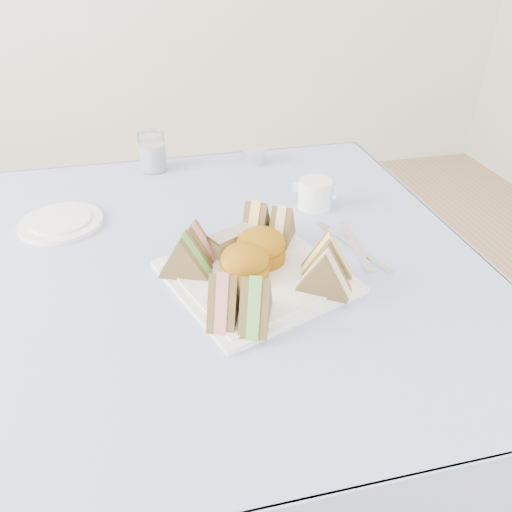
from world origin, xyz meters
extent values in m
plane|color=#9E7751|center=(0.00, 0.00, 0.00)|extent=(4.00, 4.00, 0.00)
cube|color=brown|center=(0.00, 0.00, 0.37)|extent=(0.90, 0.90, 0.74)
cube|color=#9FB9DE|center=(0.00, 0.00, 0.74)|extent=(1.02, 1.02, 0.01)
cube|color=white|center=(0.07, -0.10, 0.75)|extent=(0.36, 0.36, 0.01)
cylinder|color=#A1620F|center=(0.05, -0.10, 0.79)|extent=(0.12, 0.12, 0.06)
cylinder|color=#A1620F|center=(0.09, -0.06, 0.79)|extent=(0.13, 0.13, 0.06)
cube|color=tan|center=(0.05, -0.01, 0.78)|extent=(0.10, 0.07, 0.04)
cylinder|color=white|center=(-0.29, 0.19, 0.75)|extent=(0.22, 0.22, 0.01)
cylinder|color=white|center=(-0.08, 0.44, 0.80)|extent=(0.08, 0.08, 0.10)
cylinder|color=silver|center=(0.18, 0.42, 0.76)|extent=(0.07, 0.07, 0.04)
cube|color=silver|center=(0.29, -0.03, 0.75)|extent=(0.03, 0.18, 0.00)
cube|color=silver|center=(0.29, -0.05, 0.75)|extent=(0.07, 0.18, 0.00)
cylinder|color=white|center=(0.26, 0.15, 0.78)|extent=(0.09, 0.09, 0.07)
camera|label=1|loc=(-0.09, -0.80, 1.27)|focal=35.00mm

